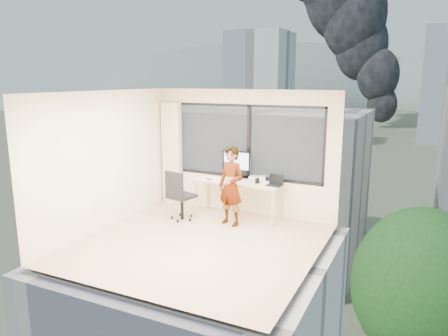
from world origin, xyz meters
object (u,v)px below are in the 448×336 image
Objects in this scene: person at (231,186)px; laptop at (274,181)px; handbag at (279,178)px; desk at (238,199)px; chair at (182,195)px; monitor at (237,165)px; game_console at (257,178)px.

person is 4.83× the size of laptop.
laptop reaches higher than handbag.
laptop is at bearing -3.15° from desk.
laptop is 0.27m from handbag.
desk is 0.95m from handbag.
handbag is at bearing 15.84° from desk.
person is (1.02, 0.16, 0.25)m from chair.
handbag is (1.73, 0.92, 0.32)m from chair.
handbag is at bearing 94.86° from laptop.
chair is at bearing -146.29° from handbag.
monitor is at bearing 119.32° from person.
desk is 0.67m from person.
monitor is (0.85, 0.80, 0.54)m from chair.
handbag is (0.46, -0.00, 0.05)m from game_console.
person is 6.55× the size of handbag.
chair reaches higher than game_console.
monitor is at bearing 175.09° from laptop.
desk is 0.70m from monitor.
person is at bearing -140.69° from laptop.
monitor is at bearing 54.90° from chair.
person reaches higher than handbag.
person reaches higher than desk.
desk is 2.90× the size of monitor.
chair is at bearing -143.32° from desk.
monitor is (-0.08, 0.11, 0.69)m from desk.
person is 4.56× the size of game_console.
chair reaches higher than handbag.
desk is 7.64× the size of handbag.
desk is at bearing -178.28° from laptop.
desk is at bearing -158.45° from handbag.
chair is 4.44× the size of handbag.
game_console is 0.46m from handbag.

